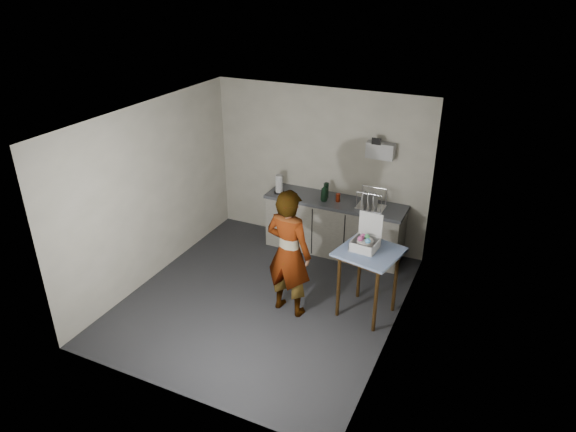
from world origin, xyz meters
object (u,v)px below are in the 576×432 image
at_px(dark_bottle, 326,190).
at_px(dish_rack, 370,204).
at_px(soda_can, 338,198).
at_px(kitchen_counter, 334,227).
at_px(side_table, 369,259).
at_px(soap_bottle, 324,192).
at_px(paper_towel, 279,184).
at_px(standing_man, 289,253).
at_px(bakery_box, 366,241).

xyz_separation_m(dark_bottle, dish_rack, (0.75, -0.07, -0.06)).
bearing_deg(dish_rack, soda_can, 178.35).
xyz_separation_m(kitchen_counter, side_table, (0.98, -1.41, 0.41)).
relative_size(soap_bottle, paper_towel, 0.94).
bearing_deg(kitchen_counter, soda_can, -28.23).
distance_m(soap_bottle, dish_rack, 0.74).
distance_m(kitchen_counter, standing_man, 1.84).
bearing_deg(paper_towel, dark_bottle, 9.62).
bearing_deg(standing_man, dark_bottle, -76.36).
bearing_deg(bakery_box, soap_bottle, 134.44).
bearing_deg(kitchen_counter, bakery_box, -56.50).
relative_size(side_table, standing_man, 0.54).
height_order(kitchen_counter, soda_can, soda_can).
height_order(standing_man, dark_bottle, standing_man).
distance_m(standing_man, bakery_box, 1.00).
relative_size(dish_rack, bakery_box, 0.95).
xyz_separation_m(standing_man, dark_bottle, (-0.19, 1.81, 0.15)).
bearing_deg(kitchen_counter, soap_bottle, -149.24).
bearing_deg(paper_towel, dish_rack, 2.10).
height_order(dark_bottle, paper_towel, paper_towel).
height_order(standing_man, soda_can, standing_man).
xyz_separation_m(side_table, dish_rack, (-0.40, 1.37, 0.14)).
bearing_deg(standing_man, dish_rack, -100.16).
distance_m(kitchen_counter, dark_bottle, 0.63).
bearing_deg(dark_bottle, kitchen_counter, -10.80).
bearing_deg(bakery_box, side_table, -21.71).
distance_m(side_table, standing_man, 1.04).
bearing_deg(soda_can, dish_rack, -1.65).
xyz_separation_m(standing_man, paper_towel, (-0.95, 1.68, 0.17)).
bearing_deg(kitchen_counter, paper_towel, -174.04).
distance_m(kitchen_counter, paper_towel, 1.13).
height_order(side_table, bakery_box, bakery_box).
bearing_deg(kitchen_counter, side_table, -55.10).
distance_m(paper_towel, dish_rack, 1.52).
xyz_separation_m(soda_can, dish_rack, (0.53, -0.02, 0.00)).
bearing_deg(soda_can, standing_man, -91.13).
bearing_deg(dish_rack, soap_bottle, -175.99).
relative_size(side_table, soda_can, 7.47).
bearing_deg(soda_can, bakery_box, -57.46).
bearing_deg(paper_towel, soda_can, 4.11).
height_order(soda_can, dish_rack, dish_rack).
xyz_separation_m(dish_rack, bakery_box, (0.33, -1.33, 0.08)).
bearing_deg(soap_bottle, soda_can, 17.84).
bearing_deg(bakery_box, soda_can, 127.15).
relative_size(side_table, soap_bottle, 3.39).
distance_m(soap_bottle, soda_can, 0.23).
xyz_separation_m(side_table, soda_can, (-0.93, 1.38, 0.14)).
bearing_deg(dish_rack, standing_man, -107.97).
bearing_deg(dark_bottle, soda_can, -15.10).
relative_size(standing_man, dark_bottle, 7.04).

